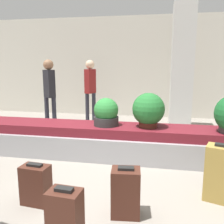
% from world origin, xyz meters
% --- Properties ---
extents(ground_plane, '(18.00, 18.00, 0.00)m').
position_xyz_m(ground_plane, '(0.00, 0.00, 0.00)').
color(ground_plane, gray).
extents(back_wall, '(18.00, 0.06, 3.20)m').
position_xyz_m(back_wall, '(0.00, 5.13, 1.60)').
color(back_wall, beige).
rests_on(back_wall, ground_plane).
extents(carousel, '(6.96, 0.86, 0.59)m').
position_xyz_m(carousel, '(0.00, 1.32, 0.28)').
color(carousel, '#9E9EA3').
rests_on(carousel, ground_plane).
extents(pillar, '(0.55, 0.55, 3.20)m').
position_xyz_m(pillar, '(1.38, 3.65, 1.60)').
color(pillar, silver).
rests_on(pillar, ground_plane).
extents(suitcase_0, '(0.46, 0.36, 0.74)m').
position_xyz_m(suitcase_0, '(1.64, 0.04, 0.36)').
color(suitcase_0, '#A3843D').
rests_on(suitcase_0, ground_plane).
extents(suitcase_4, '(0.36, 0.25, 0.52)m').
position_xyz_m(suitcase_4, '(-0.61, -0.46, 0.25)').
color(suitcase_4, '#472319').
rests_on(suitcase_4, ground_plane).
extents(suitcase_7, '(0.35, 0.28, 0.58)m').
position_xyz_m(suitcase_7, '(0.50, -0.49, 0.28)').
color(suitcase_7, '#472319').
rests_on(suitcase_7, ground_plane).
extents(potted_plant_1, '(0.46, 0.46, 0.51)m').
position_xyz_m(potted_plant_1, '(-0.11, 1.31, 0.82)').
color(potted_plant_1, '#2D2D2D').
rests_on(potted_plant_1, carousel).
extents(potted_plant_2, '(0.58, 0.58, 0.61)m').
position_xyz_m(potted_plant_2, '(0.66, 1.33, 0.89)').
color(potted_plant_2, '#4C2319').
rests_on(potted_plant_2, carousel).
extents(traveler_0, '(0.36, 0.34, 1.81)m').
position_xyz_m(traveler_0, '(-1.90, 2.82, 1.10)').
color(traveler_0, '#282833').
rests_on(traveler_0, ground_plane).
extents(traveler_1, '(0.31, 0.36, 1.81)m').
position_xyz_m(traveler_1, '(-1.14, 3.91, 1.10)').
color(traveler_1, '#282833').
rests_on(traveler_1, ground_plane).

